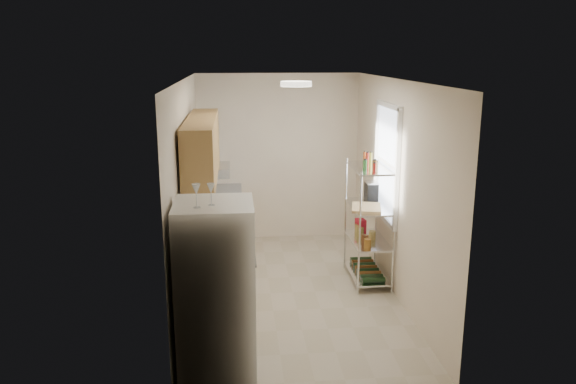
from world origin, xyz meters
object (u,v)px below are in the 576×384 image
object	(u,v)px
frying_pan_large	(217,204)
espresso_machine	(371,191)
rice_cooker	(219,207)
refrigerator	(216,293)
cutting_board	(366,208)

from	to	relation	value
frying_pan_large	espresso_machine	xyz separation A→B (m)	(2.02, -0.34, 0.21)
rice_cooker	espresso_machine	bearing A→B (deg)	3.89
refrigerator	espresso_machine	distance (m)	3.05
frying_pan_large	cutting_board	distance (m)	2.01
refrigerator	rice_cooker	distance (m)	2.20
refrigerator	cutting_board	bearing A→B (deg)	46.94
refrigerator	cutting_board	size ratio (longest dim) A/B	3.62
rice_cooker	cutting_board	size ratio (longest dim) A/B	0.58
rice_cooker	cutting_board	distance (m)	1.85
cutting_board	espresso_machine	world-z (taller)	espresso_machine
frying_pan_large	refrigerator	bearing A→B (deg)	-91.37
cutting_board	refrigerator	bearing A→B (deg)	-133.06
refrigerator	espresso_machine	bearing A→B (deg)	49.87
rice_cooker	cutting_board	bearing A→B (deg)	-7.97
frying_pan_large	espresso_machine	world-z (taller)	espresso_machine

